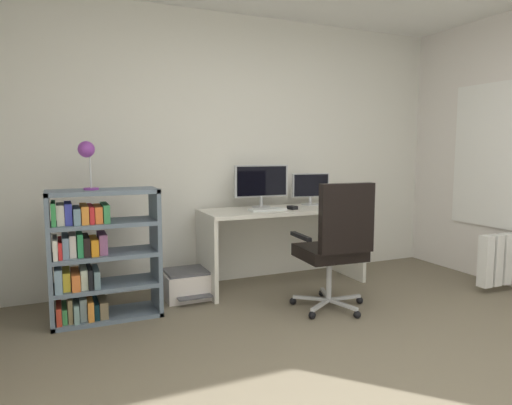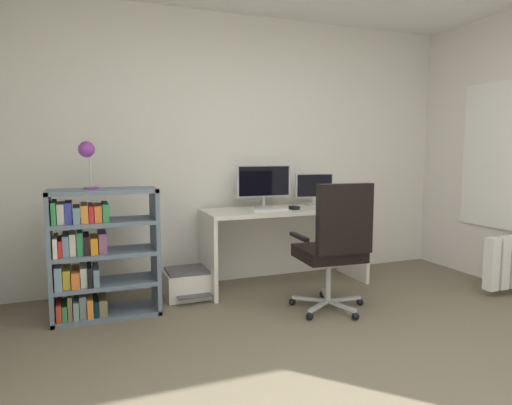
{
  "view_description": "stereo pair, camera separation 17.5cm",
  "coord_description": "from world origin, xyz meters",
  "px_view_note": "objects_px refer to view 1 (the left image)",
  "views": [
    {
      "loc": [
        -1.69,
        -1.75,
        1.3
      ],
      "look_at": [
        -0.13,
        1.77,
        0.86
      ],
      "focal_mm": 31.84,
      "sensor_mm": 36.0,
      "label": 1
    },
    {
      "loc": [
        -1.53,
        -1.81,
        1.3
      ],
      "look_at": [
        -0.13,
        1.77,
        0.86
      ],
      "focal_mm": 31.84,
      "sensor_mm": 36.0,
      "label": 2
    }
  ],
  "objects_px": {
    "desk": "(283,228)",
    "bookshelf": "(94,257)",
    "radiator": "(509,258)",
    "monitor_secondary": "(311,187)",
    "computer_mouse": "(292,208)",
    "monitor_main": "(261,183)",
    "office_chair": "(336,242)",
    "desk_lamp": "(87,154)",
    "keyboard": "(267,210)",
    "printer": "(188,284)"
  },
  "relations": [
    {
      "from": "monitor_secondary",
      "to": "desk_lamp",
      "type": "xyz_separation_m",
      "value": [
        -2.13,
        -0.35,
        0.35
      ]
    },
    {
      "from": "monitor_secondary",
      "to": "computer_mouse",
      "type": "bearing_deg",
      "value": -144.12
    },
    {
      "from": "monitor_secondary",
      "to": "keyboard",
      "type": "distance_m",
      "value": 0.66
    },
    {
      "from": "radiator",
      "to": "bookshelf",
      "type": "bearing_deg",
      "value": 168.02
    },
    {
      "from": "monitor_main",
      "to": "office_chair",
      "type": "height_order",
      "value": "monitor_main"
    },
    {
      "from": "monitor_main",
      "to": "desk_lamp",
      "type": "xyz_separation_m",
      "value": [
        -1.59,
        -0.35,
        0.29
      ]
    },
    {
      "from": "monitor_secondary",
      "to": "computer_mouse",
      "type": "distance_m",
      "value": 0.45
    },
    {
      "from": "desk",
      "to": "computer_mouse",
      "type": "distance_m",
      "value": 0.24
    },
    {
      "from": "desk",
      "to": "computer_mouse",
      "type": "xyz_separation_m",
      "value": [
        0.04,
        -0.11,
        0.21
      ]
    },
    {
      "from": "desk",
      "to": "monitor_secondary",
      "type": "xyz_separation_m",
      "value": [
        0.38,
        0.14,
        0.37
      ]
    },
    {
      "from": "bookshelf",
      "to": "radiator",
      "type": "height_order",
      "value": "bookshelf"
    },
    {
      "from": "desk",
      "to": "monitor_main",
      "type": "xyz_separation_m",
      "value": [
        -0.17,
        0.13,
        0.43
      ]
    },
    {
      "from": "office_chair",
      "to": "radiator",
      "type": "distance_m",
      "value": 1.86
    },
    {
      "from": "monitor_secondary",
      "to": "keyboard",
      "type": "relative_size",
      "value": 1.16
    },
    {
      "from": "monitor_main",
      "to": "printer",
      "type": "height_order",
      "value": "monitor_main"
    },
    {
      "from": "desk_lamp",
      "to": "radiator",
      "type": "relative_size",
      "value": 0.51
    },
    {
      "from": "monitor_secondary",
      "to": "radiator",
      "type": "bearing_deg",
      "value": -36.85
    },
    {
      "from": "computer_mouse",
      "to": "bookshelf",
      "type": "height_order",
      "value": "bookshelf"
    },
    {
      "from": "computer_mouse",
      "to": "office_chair",
      "type": "bearing_deg",
      "value": -97.57
    },
    {
      "from": "office_chair",
      "to": "desk",
      "type": "bearing_deg",
      "value": 92.81
    },
    {
      "from": "office_chair",
      "to": "radiator",
      "type": "xyz_separation_m",
      "value": [
        1.83,
        -0.15,
        -0.28
      ]
    },
    {
      "from": "monitor_main",
      "to": "printer",
      "type": "xyz_separation_m",
      "value": [
        -0.78,
        -0.14,
        -0.87
      ]
    },
    {
      "from": "desk",
      "to": "office_chair",
      "type": "distance_m",
      "value": 0.84
    },
    {
      "from": "keyboard",
      "to": "office_chair",
      "type": "height_order",
      "value": "office_chair"
    },
    {
      "from": "monitor_secondary",
      "to": "radiator",
      "type": "relative_size",
      "value": 0.55
    },
    {
      "from": "computer_mouse",
      "to": "keyboard",
      "type": "bearing_deg",
      "value": 168.93
    },
    {
      "from": "computer_mouse",
      "to": "radiator",
      "type": "height_order",
      "value": "computer_mouse"
    },
    {
      "from": "bookshelf",
      "to": "desk_lamp",
      "type": "height_order",
      "value": "desk_lamp"
    },
    {
      "from": "bookshelf",
      "to": "office_chair",
      "type": "bearing_deg",
      "value": -19.26
    },
    {
      "from": "radiator",
      "to": "desk_lamp",
      "type": "bearing_deg",
      "value": 168.07
    },
    {
      "from": "keyboard",
      "to": "computer_mouse",
      "type": "bearing_deg",
      "value": -3.95
    },
    {
      "from": "desk_lamp",
      "to": "radiator",
      "type": "height_order",
      "value": "desk_lamp"
    },
    {
      "from": "desk",
      "to": "desk_lamp",
      "type": "bearing_deg",
      "value": -172.92
    },
    {
      "from": "desk",
      "to": "radiator",
      "type": "distance_m",
      "value": 2.13
    },
    {
      "from": "desk",
      "to": "keyboard",
      "type": "relative_size",
      "value": 4.62
    },
    {
      "from": "desk",
      "to": "bookshelf",
      "type": "xyz_separation_m",
      "value": [
        -1.74,
        -0.22,
        -0.07
      ]
    },
    {
      "from": "monitor_main",
      "to": "keyboard",
      "type": "height_order",
      "value": "monitor_main"
    },
    {
      "from": "bookshelf",
      "to": "printer",
      "type": "xyz_separation_m",
      "value": [
        0.79,
        0.21,
        -0.37
      ]
    },
    {
      "from": "monitor_main",
      "to": "radiator",
      "type": "xyz_separation_m",
      "value": [
        2.04,
        -1.12,
        -0.69
      ]
    },
    {
      "from": "monitor_main",
      "to": "radiator",
      "type": "distance_m",
      "value": 2.43
    },
    {
      "from": "monitor_secondary",
      "to": "radiator",
      "type": "xyz_separation_m",
      "value": [
        1.49,
        -1.12,
        -0.63
      ]
    },
    {
      "from": "desk",
      "to": "office_chair",
      "type": "relative_size",
      "value": 1.49
    },
    {
      "from": "monitor_secondary",
      "to": "computer_mouse",
      "type": "xyz_separation_m",
      "value": [
        -0.34,
        -0.25,
        -0.16
      ]
    },
    {
      "from": "printer",
      "to": "desk_lamp",
      "type": "bearing_deg",
      "value": -165.32
    },
    {
      "from": "monitor_secondary",
      "to": "bookshelf",
      "type": "relative_size",
      "value": 0.39
    },
    {
      "from": "monitor_secondary",
      "to": "radiator",
      "type": "height_order",
      "value": "monitor_secondary"
    },
    {
      "from": "monitor_main",
      "to": "monitor_secondary",
      "type": "height_order",
      "value": "monitor_main"
    },
    {
      "from": "printer",
      "to": "radiator",
      "type": "relative_size",
      "value": 0.61
    },
    {
      "from": "keyboard",
      "to": "computer_mouse",
      "type": "height_order",
      "value": "computer_mouse"
    },
    {
      "from": "printer",
      "to": "monitor_main",
      "type": "bearing_deg",
      "value": 10.27
    }
  ]
}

